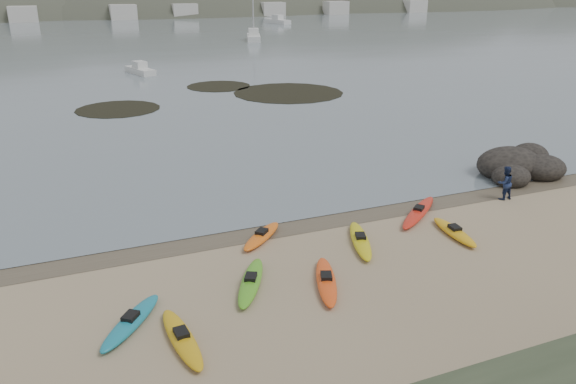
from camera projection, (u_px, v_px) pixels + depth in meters
name	position (u px, v px, depth m)	size (l,w,h in m)	color
ground	(288.00, 222.00, 25.92)	(600.00, 600.00, 0.00)	tan
wet_sand	(290.00, 225.00, 25.66)	(60.00, 60.00, 0.00)	brown
water	(64.00, 1.00, 285.27)	(1200.00, 1200.00, 0.00)	slate
kayaks	(315.00, 261.00, 22.03)	(17.19, 9.14, 0.34)	#FC4F15
person_east	(505.00, 183.00, 28.35)	(0.85, 0.67, 1.76)	navy
rock_cluster	(519.00, 170.00, 32.21)	(5.46, 4.05, 1.94)	black
kelp_mats	(236.00, 95.00, 54.25)	(25.39, 14.79, 0.04)	black
moored_boats	(118.00, 38.00, 100.85)	(88.55, 75.45, 1.23)	silver
far_hills	(190.00, 53.00, 213.26)	(550.00, 135.00, 80.00)	#384235
far_town	(106.00, 13.00, 152.69)	(199.00, 5.00, 4.00)	beige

